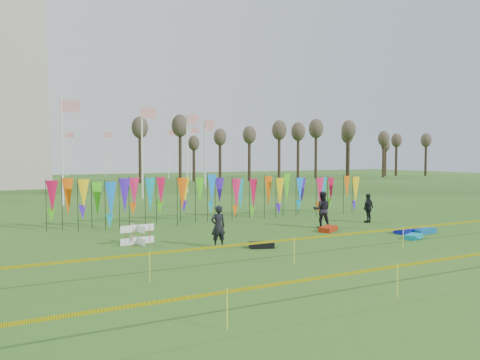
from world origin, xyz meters
name	(u,v)px	position (x,y,z in m)	size (l,w,h in m)	color
ground	(305,246)	(0.00, 0.00, 0.00)	(160.00, 160.00, 0.00)	#235417
banner_row	(224,193)	(0.28, 8.13, 1.58)	(18.64, 0.64, 2.46)	black
caution_tape_near	(337,236)	(-0.22, -2.31, 0.78)	(26.00, 0.02, 0.90)	#FCEC05
caution_tape_far	(442,261)	(-0.22, -6.77, 0.78)	(26.00, 0.02, 0.90)	#FCEC05
tree_line	(309,139)	(32.00, 44.00, 6.17)	(53.92, 1.92, 7.84)	#35271A
box_kite	(138,234)	(-5.93, 3.46, 0.42)	(0.75, 0.75, 0.83)	red
person_left	(218,226)	(-3.23, 1.39, 0.84)	(0.62, 0.45, 1.69)	black
person_mid	(322,210)	(3.55, 3.52, 0.93)	(0.90, 0.56, 1.86)	black
person_right	(368,208)	(6.98, 3.87, 0.80)	(0.93, 0.53, 1.59)	black
kite_bag_turquoise	(413,237)	(5.22, -0.86, 0.10)	(1.00, 0.50, 0.20)	#0B92AE
kite_bag_blue	(407,231)	(6.09, 0.29, 0.12)	(1.17, 0.61, 0.24)	#0A13A2
kite_bag_red	(328,229)	(3.19, 2.54, 0.11)	(1.25, 0.57, 0.23)	#AE290B
kite_bag_black	(262,245)	(-1.73, 0.51, 0.11)	(0.95, 0.55, 0.22)	black
kite_bag_teal	(423,231)	(6.78, -0.04, 0.12)	(1.23, 0.59, 0.24)	#0B5A9F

